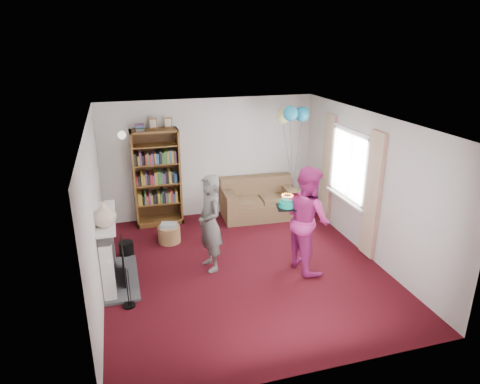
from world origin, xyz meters
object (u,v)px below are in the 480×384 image
object	(u,v)px
bookcase	(157,178)
sofa	(258,202)
person_magenta	(307,219)
birthday_cake	(287,204)
person_striped	(210,223)

from	to	relation	value
bookcase	sofa	xyz separation A→B (m)	(2.10, -0.24, -0.65)
person_magenta	birthday_cake	xyz separation A→B (m)	(-0.34, 0.08, 0.27)
bookcase	sofa	bearing A→B (deg)	-6.44
bookcase	person_magenta	world-z (taller)	bookcase
bookcase	sofa	size ratio (longest dim) A/B	1.39
birthday_cake	sofa	bearing A→B (deg)	82.92
person_magenta	birthday_cake	world-z (taller)	person_magenta
bookcase	birthday_cake	size ratio (longest dim) A/B	6.82
person_striped	person_magenta	xyz separation A→B (m)	(1.53, -0.42, 0.07)
person_striped	birthday_cake	size ratio (longest dim) A/B	5.11
sofa	person_striped	distance (m)	2.45
sofa	person_striped	xyz separation A→B (m)	(-1.47, -1.89, 0.50)
birthday_cake	person_striped	bearing A→B (deg)	164.05
sofa	person_magenta	xyz separation A→B (m)	(0.06, -2.31, 0.57)
bookcase	person_striped	world-z (taller)	bookcase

